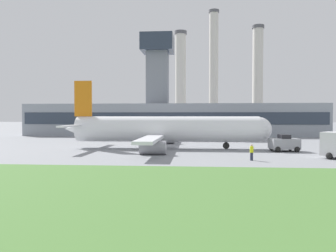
% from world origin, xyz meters
% --- Properties ---
extents(ground_plane, '(400.00, 400.00, 0.00)m').
position_xyz_m(ground_plane, '(0.00, 0.00, 0.00)').
color(ground_plane, gray).
extents(terminal_building, '(66.41, 15.42, 23.46)m').
position_xyz_m(terminal_building, '(-0.33, 31.36, 4.42)').
color(terminal_building, '#8C939E').
rests_on(terminal_building, ground_plane).
extents(smokestack_left, '(4.04, 4.04, 32.59)m').
position_xyz_m(smokestack_left, '(0.21, 63.35, 16.46)').
color(smokestack_left, beige).
rests_on(smokestack_left, ground_plane).
extents(smokestack_right, '(3.41, 3.41, 39.07)m').
position_xyz_m(smokestack_right, '(11.10, 62.98, 19.67)').
color(smokestack_right, beige).
rests_on(smokestack_right, ground_plane).
extents(smokestack_far, '(3.82, 3.82, 33.47)m').
position_xyz_m(smokestack_far, '(25.11, 61.80, 16.89)').
color(smokestack_far, beige).
rests_on(smokestack_far, ground_plane).
extents(airplane, '(28.01, 26.31, 9.21)m').
position_xyz_m(airplane, '(0.81, -1.91, 2.53)').
color(airplane, white).
rests_on(airplane, ground_plane).
extents(pushback_tug, '(3.61, 2.96, 2.09)m').
position_xyz_m(pushback_tug, '(16.04, -4.41, 0.95)').
color(pushback_tug, gray).
rests_on(pushback_tug, ground_plane).
extents(ground_crew_person, '(0.36, 0.36, 1.59)m').
position_xyz_m(ground_crew_person, '(10.59, -13.21, 0.81)').
color(ground_crew_person, '#23283D').
rests_on(ground_crew_person, ground_plane).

